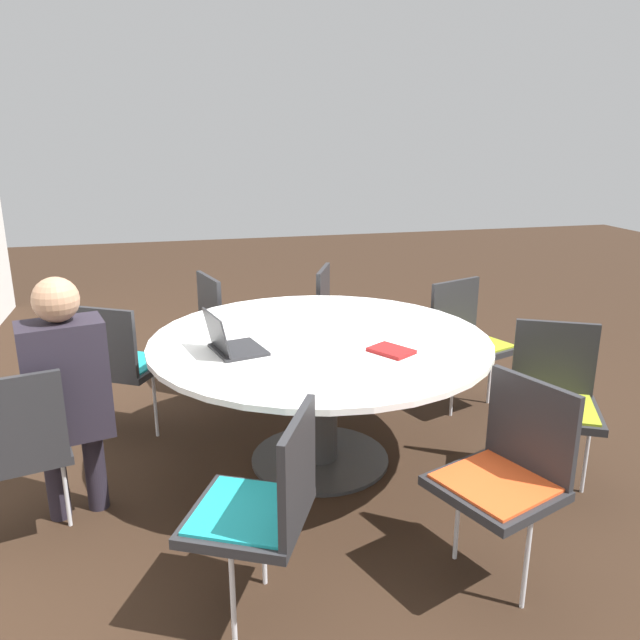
{
  "coord_description": "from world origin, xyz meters",
  "views": [
    {
      "loc": [
        -3.12,
        0.76,
        1.8
      ],
      "look_at": [
        0.0,
        0.0,
        0.84
      ],
      "focal_mm": 35.0,
      "sensor_mm": 36.0,
      "label": 1
    }
  ],
  "objects_px": {
    "chair_3": "(554,393)",
    "person_0": "(66,385)",
    "chair_7": "(118,359)",
    "chair_0": "(15,442)",
    "chair_5": "(340,314)",
    "chair_4": "(467,334)",
    "laptop": "(230,343)",
    "chair_6": "(228,322)",
    "chair_2": "(507,467)",
    "spiral_notebook": "(391,351)",
    "chair_1": "(264,501)"
  },
  "relations": [
    {
      "from": "chair_3",
      "to": "person_0",
      "type": "distance_m",
      "value": 2.4
    },
    {
      "from": "chair_7",
      "to": "chair_0",
      "type": "bearing_deg",
      "value": -80.45
    },
    {
      "from": "chair_0",
      "to": "person_0",
      "type": "relative_size",
      "value": 0.71
    },
    {
      "from": "chair_5",
      "to": "person_0",
      "type": "xyz_separation_m",
      "value": [
        -1.45,
        1.7,
        0.19
      ]
    },
    {
      "from": "chair_4",
      "to": "chair_5",
      "type": "height_order",
      "value": "same"
    },
    {
      "from": "chair_5",
      "to": "laptop",
      "type": "bearing_deg",
      "value": -12.36
    },
    {
      "from": "chair_4",
      "to": "chair_6",
      "type": "distance_m",
      "value": 1.67
    },
    {
      "from": "chair_2",
      "to": "chair_4",
      "type": "xyz_separation_m",
      "value": [
        1.62,
        -0.63,
        0.0
      ]
    },
    {
      "from": "chair_2",
      "to": "chair_4",
      "type": "distance_m",
      "value": 1.74
    },
    {
      "from": "chair_5",
      "to": "person_0",
      "type": "bearing_deg",
      "value": -25.64
    },
    {
      "from": "chair_5",
      "to": "spiral_notebook",
      "type": "relative_size",
      "value": 3.35
    },
    {
      "from": "chair_0",
      "to": "laptop",
      "type": "height_order",
      "value": "laptop"
    },
    {
      "from": "chair_4",
      "to": "spiral_notebook",
      "type": "relative_size",
      "value": 3.35
    },
    {
      "from": "chair_5",
      "to": "chair_7",
      "type": "relative_size",
      "value": 1.0
    },
    {
      "from": "chair_0",
      "to": "spiral_notebook",
      "type": "xyz_separation_m",
      "value": [
        0.11,
        -1.76,
        0.23
      ]
    },
    {
      "from": "spiral_notebook",
      "to": "chair_6",
      "type": "bearing_deg",
      "value": 24.72
    },
    {
      "from": "chair_1",
      "to": "chair_4",
      "type": "distance_m",
      "value": 2.29
    },
    {
      "from": "person_0",
      "to": "spiral_notebook",
      "type": "distance_m",
      "value": 1.55
    },
    {
      "from": "chair_3",
      "to": "spiral_notebook",
      "type": "relative_size",
      "value": 3.35
    },
    {
      "from": "chair_3",
      "to": "laptop",
      "type": "distance_m",
      "value": 1.69
    },
    {
      "from": "chair_2",
      "to": "chair_5",
      "type": "distance_m",
      "value": 2.28
    },
    {
      "from": "chair_5",
      "to": "laptop",
      "type": "xyz_separation_m",
      "value": [
        -1.28,
        0.93,
        0.28
      ]
    },
    {
      "from": "chair_1",
      "to": "chair_4",
      "type": "height_order",
      "value": "same"
    },
    {
      "from": "person_0",
      "to": "chair_0",
      "type": "bearing_deg",
      "value": -160.96
    },
    {
      "from": "chair_3",
      "to": "chair_0",
      "type": "bearing_deg",
      "value": 25.77
    },
    {
      "from": "chair_1",
      "to": "chair_7",
      "type": "bearing_deg",
      "value": 46.27
    },
    {
      "from": "person_0",
      "to": "spiral_notebook",
      "type": "xyz_separation_m",
      "value": [
        -0.02,
        -1.55,
        0.04
      ]
    },
    {
      "from": "chair_6",
      "to": "spiral_notebook",
      "type": "xyz_separation_m",
      "value": [
        -1.49,
        -0.69,
        0.23
      ]
    },
    {
      "from": "chair_3",
      "to": "spiral_notebook",
      "type": "bearing_deg",
      "value": 14.58
    },
    {
      "from": "chair_0",
      "to": "person_0",
      "type": "distance_m",
      "value": 0.32
    },
    {
      "from": "chair_7",
      "to": "laptop",
      "type": "bearing_deg",
      "value": -18.49
    },
    {
      "from": "chair_1",
      "to": "person_0",
      "type": "distance_m",
      "value": 1.16
    },
    {
      "from": "chair_1",
      "to": "chair_6",
      "type": "height_order",
      "value": "same"
    },
    {
      "from": "chair_3",
      "to": "chair_4",
      "type": "distance_m",
      "value": 1.0
    },
    {
      "from": "laptop",
      "to": "person_0",
      "type": "bearing_deg",
      "value": 88.88
    },
    {
      "from": "spiral_notebook",
      "to": "laptop",
      "type": "bearing_deg",
      "value": 76.13
    },
    {
      "from": "chair_0",
      "to": "spiral_notebook",
      "type": "distance_m",
      "value": 1.78
    },
    {
      "from": "chair_2",
      "to": "person_0",
      "type": "height_order",
      "value": "person_0"
    },
    {
      "from": "chair_3",
      "to": "laptop",
      "type": "height_order",
      "value": "laptop"
    },
    {
      "from": "laptop",
      "to": "chair_7",
      "type": "bearing_deg",
      "value": 27.58
    },
    {
      "from": "chair_6",
      "to": "laptop",
      "type": "xyz_separation_m",
      "value": [
        -1.29,
        0.11,
        0.28
      ]
    },
    {
      "from": "chair_1",
      "to": "spiral_notebook",
      "type": "bearing_deg",
      "value": -17.31
    },
    {
      "from": "chair_0",
      "to": "spiral_notebook",
      "type": "relative_size",
      "value": 3.35
    },
    {
      "from": "spiral_notebook",
      "to": "person_0",
      "type": "bearing_deg",
      "value": 89.12
    },
    {
      "from": "chair_3",
      "to": "chair_6",
      "type": "relative_size",
      "value": 1.0
    },
    {
      "from": "chair_2",
      "to": "chair_0",
      "type": "bearing_deg",
      "value": 49.78
    },
    {
      "from": "chair_0",
      "to": "chair_3",
      "type": "distance_m",
      "value": 2.6
    },
    {
      "from": "chair_1",
      "to": "laptop",
      "type": "xyz_separation_m",
      "value": [
        1.01,
        0.01,
        0.28
      ]
    },
    {
      "from": "person_0",
      "to": "spiral_notebook",
      "type": "relative_size",
      "value": 4.71
    },
    {
      "from": "chair_0",
      "to": "laptop",
      "type": "relative_size",
      "value": 2.55
    }
  ]
}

